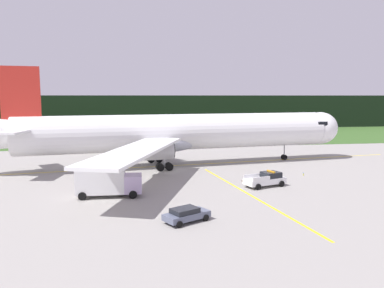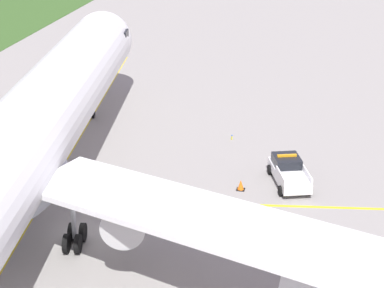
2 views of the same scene
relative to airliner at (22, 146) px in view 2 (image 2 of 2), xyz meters
The scene contains 7 objects.
ground 6.87m from the airliner, 109.23° to the right, with size 320.00×320.00×0.00m, color gray.
taxiway_centerline_main 5.36m from the airliner, ahead, with size 80.55×0.30×0.01m, color yellow.
taxiway_centerline_spur 21.05m from the airliner, 72.88° to the right, with size 30.91×0.30×0.01m, color yellow.
airliner is the anchor object (origin of this frame).
ops_pickup_truck 19.24m from the airliner, 60.13° to the right, with size 5.67×3.61×1.94m.
apron_cone 15.77m from the airliner, 60.10° to the right, with size 0.61×0.61×0.76m.
taxiway_edge_light_east 20.66m from the airliner, 33.02° to the right, with size 0.12×0.12×0.46m.
Camera 2 is at (-35.25, -14.49, 21.95)m, focal length 64.09 mm.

